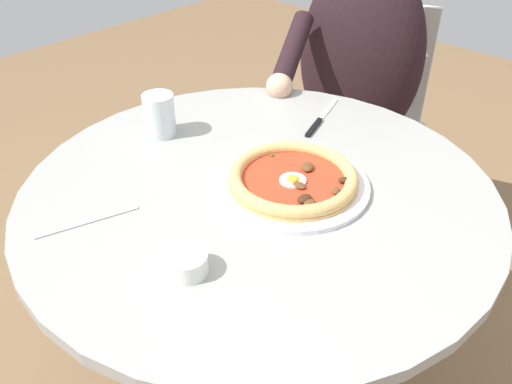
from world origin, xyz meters
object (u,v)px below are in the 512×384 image
object	(u,v)px
pizza_on_plate	(293,180)
cafe_chair_diner	(364,110)
diner_person	(352,122)
water_glass	(160,117)
steak_knife	(318,122)
ramekin_capers	(187,263)
fork_utensil	(87,222)
dining_table	(258,252)

from	to	relation	value
pizza_on_plate	cafe_chair_diner	distance (m)	0.87
diner_person	cafe_chair_diner	world-z (taller)	diner_person
water_glass	steak_knife	distance (m)	0.37
steak_knife	cafe_chair_diner	distance (m)	0.60
water_glass	steak_knife	xyz separation A→B (m)	(-0.28, 0.23, -0.04)
diner_person	cafe_chair_diner	distance (m)	0.14
pizza_on_plate	diner_person	distance (m)	0.73
steak_knife	ramekin_capers	bearing A→B (deg)	15.55
water_glass	cafe_chair_diner	size ratio (longest dim) A/B	0.11
steak_knife	ramekin_capers	size ratio (longest dim) A/B	3.04
diner_person	cafe_chair_diner	bearing A→B (deg)	-163.03
fork_utensil	cafe_chair_diner	bearing A→B (deg)	-174.20
water_glass	fork_utensil	bearing A→B (deg)	27.94
pizza_on_plate	fork_utensil	xyz separation A→B (m)	(0.33, -0.20, -0.02)
steak_knife	ramekin_capers	world-z (taller)	ramekin_capers
cafe_chair_diner	dining_table	bearing A→B (deg)	17.63
water_glass	fork_utensil	distance (m)	0.34
steak_knife	cafe_chair_diner	xyz separation A→B (m)	(-0.53, -0.19, -0.23)
steak_knife	fork_utensil	distance (m)	0.58
water_glass	ramekin_capers	world-z (taller)	water_glass
dining_table	steak_knife	size ratio (longest dim) A/B	4.52
pizza_on_plate	cafe_chair_diner	xyz separation A→B (m)	(-0.77, -0.31, -0.24)
diner_person	ramekin_capers	bearing A→B (deg)	17.60
dining_table	fork_utensil	size ratio (longest dim) A/B	5.21
fork_utensil	pizza_on_plate	bearing A→B (deg)	149.21
pizza_on_plate	ramekin_capers	world-z (taller)	pizza_on_plate
pizza_on_plate	water_glass	size ratio (longest dim) A/B	3.12
water_glass	diner_person	xyz separation A→B (m)	(-0.68, 0.09, -0.24)
ramekin_capers	dining_table	bearing A→B (deg)	-162.84
diner_person	fork_utensil	bearing A→B (deg)	4.20
ramekin_capers	steak_knife	bearing A→B (deg)	-164.45
pizza_on_plate	steak_knife	bearing A→B (deg)	-153.15
water_glass	fork_utensil	size ratio (longest dim) A/B	0.54
ramekin_capers	fork_utensil	distance (m)	0.23
ramekin_capers	cafe_chair_diner	xyz separation A→B (m)	(-1.07, -0.34, -0.24)
water_glass	diner_person	world-z (taller)	diner_person
dining_table	water_glass	bearing A→B (deg)	-91.16
fork_utensil	dining_table	bearing A→B (deg)	153.05
fork_utensil	steak_knife	bearing A→B (deg)	172.61
steak_knife	diner_person	distance (m)	0.47
fork_utensil	diner_person	xyz separation A→B (m)	(-0.97, -0.07, -0.20)
pizza_on_plate	ramekin_capers	bearing A→B (deg)	5.12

